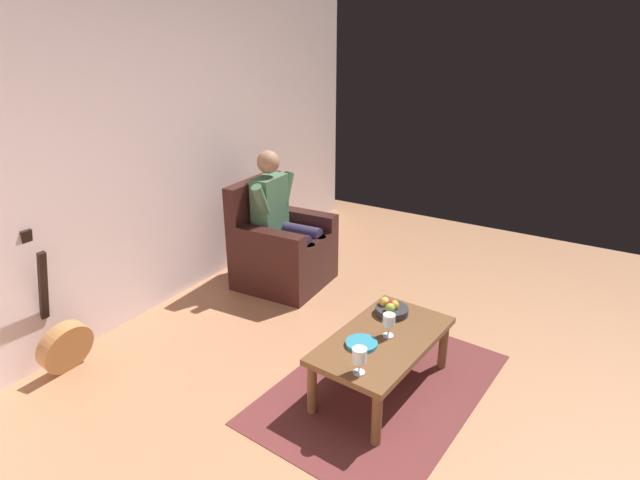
# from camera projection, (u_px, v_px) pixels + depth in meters

# --- Properties ---
(ground_plane) EXTENTS (6.72, 6.72, 0.00)m
(ground_plane) POSITION_uv_depth(u_px,v_px,m) (465.00, 413.00, 3.19)
(ground_plane) COLOR #A9724E
(wall_back) EXTENTS (6.00, 0.06, 2.58)m
(wall_back) POSITION_uv_depth(u_px,v_px,m) (139.00, 155.00, 4.00)
(wall_back) COLOR silver
(wall_back) RESTS_ON ground
(rug) EXTENTS (1.79, 1.29, 0.01)m
(rug) POSITION_uv_depth(u_px,v_px,m) (381.00, 387.00, 3.42)
(rug) COLOR brown
(rug) RESTS_ON ground
(armchair) EXTENTS (0.78, 0.78, 0.95)m
(armchair) POSITION_uv_depth(u_px,v_px,m) (280.00, 249.00, 4.74)
(armchair) COLOR #341714
(armchair) RESTS_ON ground
(person_seated) EXTENTS (0.62, 0.62, 1.23)m
(person_seated) POSITION_uv_depth(u_px,v_px,m) (282.00, 217.00, 4.61)
(person_seated) COLOR #486F4D
(person_seated) RESTS_ON ground
(coffee_table) EXTENTS (1.04, 0.63, 0.39)m
(coffee_table) POSITION_uv_depth(u_px,v_px,m) (383.00, 345.00, 3.29)
(coffee_table) COLOR brown
(coffee_table) RESTS_ON ground
(guitar) EXTENTS (0.37, 0.32, 1.01)m
(guitar) POSITION_uv_depth(u_px,v_px,m) (64.00, 342.00, 3.52)
(guitar) COLOR #AD7641
(guitar) RESTS_ON ground
(wine_glass_near) EXTENTS (0.08, 0.08, 0.16)m
(wine_glass_near) POSITION_uv_depth(u_px,v_px,m) (359.00, 357.00, 2.89)
(wine_glass_near) COLOR silver
(wine_glass_near) RESTS_ON coffee_table
(wine_glass_far) EXTENTS (0.08, 0.08, 0.15)m
(wine_glass_far) POSITION_uv_depth(u_px,v_px,m) (389.00, 321.00, 3.25)
(wine_glass_far) COLOR silver
(wine_glass_far) RESTS_ON coffee_table
(fruit_bowl) EXTENTS (0.22, 0.22, 0.11)m
(fruit_bowl) POSITION_uv_depth(u_px,v_px,m) (391.00, 309.00, 3.53)
(fruit_bowl) COLOR #2C2A2E
(fruit_bowl) RESTS_ON coffee_table
(decorative_dish) EXTENTS (0.20, 0.20, 0.02)m
(decorative_dish) POSITION_uv_depth(u_px,v_px,m) (362.00, 344.00, 3.19)
(decorative_dish) COLOR teal
(decorative_dish) RESTS_ON coffee_table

